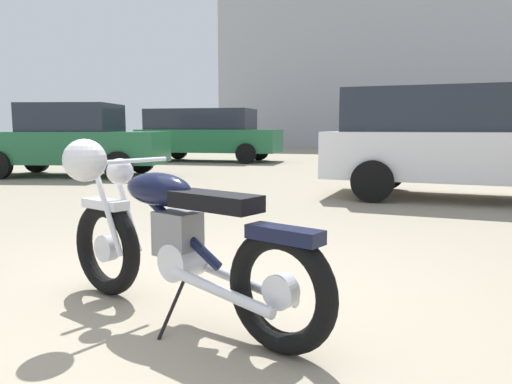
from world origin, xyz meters
TOP-DOWN VIEW (x-y plane):
  - ground_plane at (0.00, 0.00)m, footprint 80.00×80.00m
  - vintage_motorcycle at (0.08, -0.15)m, footprint 1.95×0.95m
  - pale_sedan_back at (2.59, 5.63)m, footprint 4.88×2.41m
  - white_estate_far at (-4.56, 13.15)m, footprint 4.72×2.01m
  - silver_sedan_mid at (-5.76, 7.46)m, footprint 4.45×2.50m
  - industrial_building at (3.63, 29.88)m, footprint 24.26×12.04m

SIDE VIEW (x-z plane):
  - ground_plane at x=0.00m, z-range 0.00..0.00m
  - vintage_motorcycle at x=0.08m, z-range -0.04..1.03m
  - silver_sedan_mid at x=-5.76m, z-range 0.00..1.67m
  - pale_sedan_back at x=2.59m, z-range 0.07..1.81m
  - white_estate_far at x=-4.56m, z-range 0.07..1.81m
  - industrial_building at x=3.63m, z-range 0.01..10.01m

